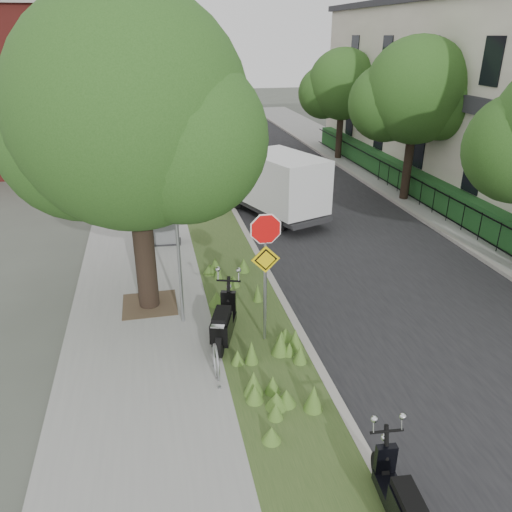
{
  "coord_description": "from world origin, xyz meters",
  "views": [
    {
      "loc": [
        -3.69,
        -9.02,
        6.64
      ],
      "look_at": [
        -1.15,
        2.7,
        1.3
      ],
      "focal_mm": 35.0,
      "sensor_mm": 36.0,
      "label": 1
    }
  ],
  "objects": [
    {
      "name": "scooter_far",
      "position": [
        -0.62,
        -4.56,
        0.53
      ],
      "size": [
        0.46,
        1.76,
        0.84
      ],
      "color": "black",
      "rests_on": "ground"
    },
    {
      "name": "verge",
      "position": [
        -1.5,
        10.0,
        0.06
      ],
      "size": [
        2.0,
        60.0,
        0.12
      ],
      "primitive_type": "cube",
      "color": "#334D21",
      "rests_on": "ground"
    },
    {
      "name": "bare_post",
      "position": [
        -3.2,
        1.8,
        2.12
      ],
      "size": [
        0.08,
        0.08,
        4.0
      ],
      "color": "#A5A8AD",
      "rests_on": "ground"
    },
    {
      "name": "bike_hoop",
      "position": [
        -2.7,
        -0.6,
        0.5
      ],
      "size": [
        0.06,
        0.78,
        0.77
      ],
      "color": "#A5A8AD",
      "rests_on": "ground"
    },
    {
      "name": "sidewalk_near",
      "position": [
        -4.25,
        10.0,
        0.06
      ],
      "size": [
        3.5,
        60.0,
        0.12
      ],
      "primitive_type": "cube",
      "color": "gray",
      "rests_on": "ground"
    },
    {
      "name": "kerb_near",
      "position": [
        -0.5,
        10.0,
        0.07
      ],
      "size": [
        0.2,
        60.0,
        0.13
      ],
      "primitive_type": "cube",
      "color": "#9E9991",
      "rests_on": "ground"
    },
    {
      "name": "hedge_far",
      "position": [
        7.9,
        10.0,
        0.67
      ],
      "size": [
        1.0,
        24.0,
        1.1
      ],
      "primitive_type": "cube",
      "color": "#194620",
      "rests_on": "footpath_far"
    },
    {
      "name": "footpath_far",
      "position": [
        8.2,
        10.0,
        0.06
      ],
      "size": [
        3.2,
        60.0,
        0.12
      ],
      "primitive_type": "cube",
      "color": "gray",
      "rests_on": "ground"
    },
    {
      "name": "street_tree_main",
      "position": [
        -4.08,
        2.86,
        4.8
      ],
      "size": [
        6.21,
        5.54,
        7.66
      ],
      "color": "black",
      "rests_on": "ground"
    },
    {
      "name": "far_tree_b",
      "position": [
        6.94,
        10.05,
        4.37
      ],
      "size": [
        4.83,
        4.31,
        6.56
      ],
      "color": "black",
      "rests_on": "ground"
    },
    {
      "name": "far_tree_c",
      "position": [
        6.94,
        18.04,
        3.95
      ],
      "size": [
        4.37,
        3.89,
        5.93
      ],
      "color": "black",
      "rests_on": "ground"
    },
    {
      "name": "brick_building",
      "position": [
        -9.5,
        22.0,
        4.21
      ],
      "size": [
        9.4,
        10.4,
        8.3
      ],
      "color": "maroon",
      "rests_on": "ground"
    },
    {
      "name": "box_truck",
      "position": [
        1.02,
        9.05,
        1.42
      ],
      "size": [
        3.41,
        5.16,
        2.18
      ],
      "color": "#262628",
      "rests_on": "ground"
    },
    {
      "name": "fence_far",
      "position": [
        7.2,
        10.0,
        0.67
      ],
      "size": [
        0.04,
        24.0,
        1.0
      ],
      "color": "black",
      "rests_on": "ground"
    },
    {
      "name": "road",
      "position": [
        3.0,
        10.0,
        0.01
      ],
      "size": [
        7.0,
        60.0,
        0.01
      ],
      "primitive_type": "cube",
      "color": "black",
      "rests_on": "ground"
    },
    {
      "name": "scooter_near",
      "position": [
        -2.37,
        0.59,
        0.57
      ],
      "size": [
        0.82,
        1.9,
        0.93
      ],
      "color": "black",
      "rests_on": "ground"
    },
    {
      "name": "utility_cabinet",
      "position": [
        -3.35,
        7.03,
        0.74
      ],
      "size": [
        1.01,
        0.71,
        1.28
      ],
      "color": "#262628",
      "rests_on": "ground"
    },
    {
      "name": "ground",
      "position": [
        0.0,
        0.0,
        0.0
      ],
      "size": [
        120.0,
        120.0,
        0.0
      ],
      "primitive_type": "plane",
      "color": "#4C5147",
      "rests_on": "ground"
    },
    {
      "name": "kerb_far",
      "position": [
        6.5,
        10.0,
        0.07
      ],
      "size": [
        0.2,
        60.0,
        0.13
      ],
      "primitive_type": "cube",
      "color": "#9E9991",
      "rests_on": "ground"
    },
    {
      "name": "sign_assembly",
      "position": [
        -1.4,
        0.58,
        2.33
      ],
      "size": [
        0.94,
        0.08,
        3.22
      ],
      "color": "#A5A8AD",
      "rests_on": "ground"
    }
  ]
}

